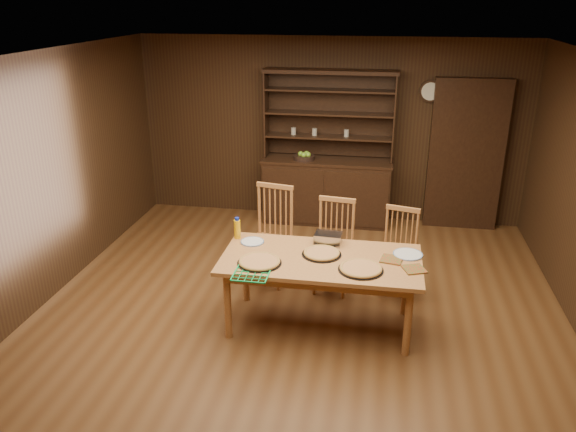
% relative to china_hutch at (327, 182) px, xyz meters
% --- Properties ---
extents(floor, '(6.00, 6.00, 0.00)m').
position_rel_china_hutch_xyz_m(floor, '(0.00, -2.75, -0.60)').
color(floor, brown).
rests_on(floor, ground).
extents(room_shell, '(6.00, 6.00, 6.00)m').
position_rel_china_hutch_xyz_m(room_shell, '(0.00, -2.75, 0.98)').
color(room_shell, white).
rests_on(room_shell, floor).
extents(china_hutch, '(1.84, 0.52, 2.17)m').
position_rel_china_hutch_xyz_m(china_hutch, '(0.00, 0.00, 0.00)').
color(china_hutch, '#301C10').
rests_on(china_hutch, floor).
extents(doorway, '(1.00, 0.18, 2.10)m').
position_rel_china_hutch_xyz_m(doorway, '(1.90, 0.15, 0.45)').
color(doorway, '#301C10').
rests_on(doorway, floor).
extents(wall_clock, '(0.30, 0.05, 0.30)m').
position_rel_china_hutch_xyz_m(wall_clock, '(1.35, 0.20, 1.30)').
color(wall_clock, '#301C10').
rests_on(wall_clock, room_shell).
extents(dining_table, '(1.92, 0.96, 0.75)m').
position_rel_china_hutch_xyz_m(dining_table, '(0.24, -2.81, 0.08)').
color(dining_table, '#B98140').
rests_on(dining_table, floor).
extents(chair_left, '(0.54, 0.52, 1.13)m').
position_rel_china_hutch_xyz_m(chair_left, '(-0.43, -1.89, 0.01)').
color(chair_left, '#C37343').
rests_on(chair_left, floor).
extents(chair_center, '(0.48, 0.46, 1.05)m').
position_rel_china_hutch_xyz_m(chair_center, '(0.29, -1.99, -0.04)').
color(chair_center, '#C37343').
rests_on(chair_center, floor).
extents(chair_right, '(0.48, 0.46, 0.97)m').
position_rel_china_hutch_xyz_m(chair_right, '(1.00, -1.93, -0.08)').
color(chair_right, '#C37343').
rests_on(chair_right, floor).
extents(pizza_left, '(0.42, 0.42, 0.04)m').
position_rel_china_hutch_xyz_m(pizza_left, '(-0.33, -3.02, 0.17)').
color(pizza_left, black).
rests_on(pizza_left, dining_table).
extents(pizza_right, '(0.42, 0.42, 0.04)m').
position_rel_china_hutch_xyz_m(pizza_right, '(0.63, -3.00, 0.17)').
color(pizza_right, black).
rests_on(pizza_right, dining_table).
extents(pizza_center, '(0.39, 0.39, 0.04)m').
position_rel_china_hutch_xyz_m(pizza_center, '(0.23, -2.74, 0.17)').
color(pizza_center, black).
rests_on(pizza_center, dining_table).
extents(cooling_rack, '(0.39, 0.39, 0.01)m').
position_rel_china_hutch_xyz_m(cooling_rack, '(-0.35, -3.25, 0.16)').
color(cooling_rack, '#0CA74A').
rests_on(cooling_rack, dining_table).
extents(plate_left, '(0.24, 0.24, 0.02)m').
position_rel_china_hutch_xyz_m(plate_left, '(-0.50, -2.57, 0.16)').
color(plate_left, silver).
rests_on(plate_left, dining_table).
extents(plate_right, '(0.29, 0.29, 0.02)m').
position_rel_china_hutch_xyz_m(plate_right, '(1.06, -2.60, 0.16)').
color(plate_right, silver).
rests_on(plate_right, dining_table).
extents(foil_dish, '(0.28, 0.21, 0.11)m').
position_rel_china_hutch_xyz_m(foil_dish, '(0.27, -2.45, 0.21)').
color(foil_dish, silver).
rests_on(foil_dish, dining_table).
extents(juice_bottle, '(0.07, 0.07, 0.23)m').
position_rel_china_hutch_xyz_m(juice_bottle, '(-0.68, -2.48, 0.26)').
color(juice_bottle, '#F6AF0C').
rests_on(juice_bottle, dining_table).
extents(pot_holder_a, '(0.25, 0.25, 0.01)m').
position_rel_china_hutch_xyz_m(pot_holder_a, '(1.11, -2.91, 0.16)').
color(pot_holder_a, red).
rests_on(pot_holder_a, dining_table).
extents(pot_holder_b, '(0.23, 0.23, 0.01)m').
position_rel_china_hutch_xyz_m(pot_holder_b, '(0.91, -2.74, 0.16)').
color(pot_holder_b, red).
rests_on(pot_holder_b, dining_table).
extents(fruit_bowl, '(0.30, 0.30, 0.12)m').
position_rel_china_hutch_xyz_m(fruit_bowl, '(-0.32, -0.07, 0.39)').
color(fruit_bowl, black).
rests_on(fruit_bowl, china_hutch).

